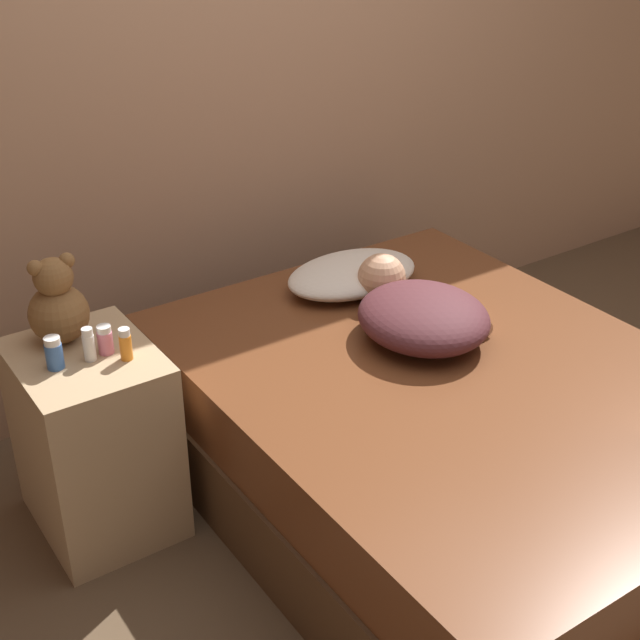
% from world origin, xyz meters
% --- Properties ---
extents(ground_plane, '(12.00, 12.00, 0.00)m').
position_xyz_m(ground_plane, '(0.00, 0.00, 0.00)').
color(ground_plane, brown).
extents(wall_back, '(8.00, 0.06, 2.60)m').
position_xyz_m(wall_back, '(0.00, 1.22, 1.30)').
color(wall_back, tan).
rests_on(wall_back, ground_plane).
extents(bed, '(1.44, 1.88, 0.52)m').
position_xyz_m(bed, '(0.00, 0.00, 0.26)').
color(bed, '#4C331E').
rests_on(bed, ground_plane).
extents(nightstand, '(0.41, 0.49, 0.63)m').
position_xyz_m(nightstand, '(-0.98, 0.56, 0.32)').
color(nightstand, tan).
rests_on(nightstand, ground_plane).
extents(pillow, '(0.52, 0.35, 0.10)m').
position_xyz_m(pillow, '(0.09, 0.66, 0.57)').
color(pillow, beige).
rests_on(pillow, bed).
extents(person_lying, '(0.51, 0.66, 0.17)m').
position_xyz_m(person_lying, '(0.07, 0.25, 0.60)').
color(person_lying, '#4C2328').
rests_on(person_lying, bed).
extents(teddy_bear, '(0.18, 0.18, 0.28)m').
position_xyz_m(teddy_bear, '(-1.00, 0.68, 0.75)').
color(teddy_bear, brown).
rests_on(teddy_bear, nightstand).
extents(bottle_blue, '(0.05, 0.05, 0.10)m').
position_xyz_m(bottle_blue, '(-1.07, 0.53, 0.68)').
color(bottle_blue, '#3866B2').
rests_on(bottle_blue, nightstand).
extents(bottle_orange, '(0.04, 0.04, 0.10)m').
position_xyz_m(bottle_orange, '(-0.88, 0.46, 0.68)').
color(bottle_orange, orange).
rests_on(bottle_orange, nightstand).
extents(bottle_pink, '(0.05, 0.05, 0.09)m').
position_xyz_m(bottle_pink, '(-0.92, 0.53, 0.67)').
color(bottle_pink, pink).
rests_on(bottle_pink, nightstand).
extents(bottle_white, '(0.04, 0.04, 0.11)m').
position_xyz_m(bottle_white, '(-0.97, 0.52, 0.68)').
color(bottle_white, white).
rests_on(bottle_white, nightstand).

